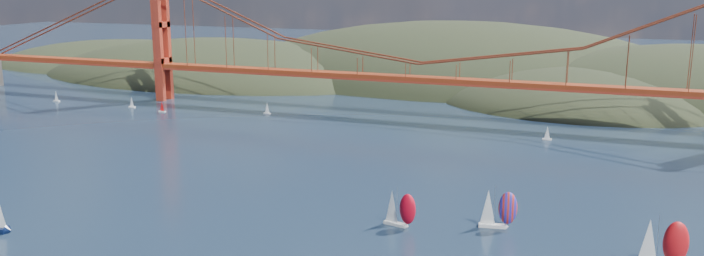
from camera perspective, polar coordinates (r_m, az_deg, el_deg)
headlands at (r=363.87m, az=16.54°, el=1.26°), size 725.00×225.00×96.00m
bridge at (r=269.13m, az=5.37°, el=7.57°), size 552.00×12.00×55.00m
racer_0 at (r=154.79m, az=3.95°, el=-6.65°), size 8.02×4.37×8.99m
racer_1 at (r=145.13m, az=24.33°, el=-8.71°), size 9.76×5.27×10.95m
racer_rwb at (r=156.81m, az=11.99°, el=-6.54°), size 8.54×4.28×9.61m
distant_boat_0 at (r=336.75m, az=-23.37°, el=2.45°), size 3.00×2.00×4.70m
distant_boat_1 at (r=309.07m, az=-17.85°, el=2.07°), size 3.00×2.00×4.70m
distant_boat_2 at (r=295.03m, az=-15.52°, el=1.74°), size 3.00×2.00×4.70m
distant_boat_3 at (r=282.72m, az=-7.06°, el=1.65°), size 3.00×2.00×4.70m
distant_boat_8 at (r=244.59m, az=15.92°, el=-0.42°), size 3.00×2.00×4.70m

